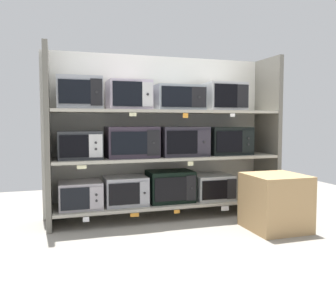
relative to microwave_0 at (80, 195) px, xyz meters
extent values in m
cube|color=gray|center=(0.93, -1.00, -0.31)|extent=(6.41, 6.00, 0.02)
cube|color=beige|center=(0.93, 0.28, 0.59)|extent=(2.61, 0.04, 1.77)
cube|color=#68645B|center=(-0.30, 0.00, 0.59)|extent=(0.05, 0.51, 1.77)
cube|color=#68645B|center=(2.17, 0.00, 0.59)|extent=(0.05, 0.51, 1.77)
cube|color=#ADA899|center=(0.93, 0.00, -0.15)|extent=(2.41, 0.51, 0.03)
cube|color=#A49EA6|center=(0.00, 0.00, 0.00)|extent=(0.42, 0.39, 0.27)
cube|color=black|center=(-0.06, -0.19, 0.00)|extent=(0.27, 0.01, 0.21)
cube|color=#A49EA6|center=(0.14, -0.19, 0.00)|extent=(0.13, 0.01, 0.21)
cylinder|color=#262628|center=(0.14, -0.20, -0.03)|extent=(0.02, 0.01, 0.02)
cylinder|color=#262628|center=(0.14, -0.20, 0.03)|extent=(0.02, 0.01, 0.02)
cube|color=#9B9DA4|center=(0.46, 0.00, 0.01)|extent=(0.44, 0.36, 0.30)
cube|color=black|center=(0.42, -0.18, 0.01)|extent=(0.31, 0.01, 0.22)
cube|color=#9B9DA4|center=(0.62, -0.18, 0.01)|extent=(0.10, 0.01, 0.24)
cylinder|color=#262628|center=(0.62, -0.19, 0.01)|extent=(0.02, 0.01, 0.02)
cube|color=black|center=(0.96, 0.00, 0.03)|extent=(0.49, 0.35, 0.33)
cube|color=black|center=(0.91, -0.17, 0.03)|extent=(0.35, 0.01, 0.25)
cube|color=black|center=(1.13, -0.17, 0.03)|extent=(0.11, 0.01, 0.27)
cylinder|color=#262628|center=(1.13, -0.18, 0.03)|extent=(0.02, 0.01, 0.02)
cube|color=#A2A5A6|center=(1.45, 0.00, 0.00)|extent=(0.43, 0.40, 0.27)
cube|color=black|center=(1.39, -0.20, 0.00)|extent=(0.29, 0.01, 0.21)
cube|color=black|center=(1.60, -0.20, 0.00)|extent=(0.11, 0.01, 0.22)
cube|color=white|center=(0.03, -0.25, -0.19)|extent=(0.06, 0.00, 0.05)
cube|color=orange|center=(0.50, -0.25, -0.19)|extent=(0.09, 0.00, 0.04)
cube|color=orange|center=(0.95, -0.25, -0.19)|extent=(0.06, 0.00, 0.04)
cube|color=white|center=(1.49, -0.25, -0.19)|extent=(0.09, 0.00, 0.05)
cube|color=#ADA899|center=(0.93, 0.00, 0.35)|extent=(2.41, 0.51, 0.03)
cube|color=#313337|center=(0.00, 0.00, 0.50)|extent=(0.43, 0.33, 0.28)
cube|color=black|center=(-0.06, -0.17, 0.50)|extent=(0.27, 0.01, 0.21)
cube|color=silver|center=(0.14, -0.17, 0.50)|extent=(0.13, 0.01, 0.22)
cylinder|color=#262628|center=(0.14, -0.18, 0.47)|extent=(0.02, 0.01, 0.02)
cylinder|color=#262628|center=(0.14, -0.18, 0.53)|extent=(0.02, 0.01, 0.02)
cube|color=#352C39|center=(0.53, 0.00, 0.52)|extent=(0.52, 0.38, 0.32)
cube|color=black|center=(0.47, -0.19, 0.52)|extent=(0.36, 0.01, 0.23)
cube|color=black|center=(0.72, -0.19, 0.52)|extent=(0.13, 0.01, 0.26)
cylinder|color=#262628|center=(0.72, -0.20, 0.52)|extent=(0.02, 0.01, 0.02)
cube|color=#2F2C36|center=(1.10, 0.00, 0.52)|extent=(0.51, 0.35, 0.32)
cube|color=black|center=(1.03, -0.18, 0.52)|extent=(0.33, 0.01, 0.24)
cube|color=#2F2C36|center=(1.27, -0.18, 0.52)|extent=(0.15, 0.01, 0.26)
cylinder|color=#262628|center=(1.27, -0.19, 0.52)|extent=(0.02, 0.01, 0.02)
cube|color=black|center=(1.65, 0.00, 0.52)|extent=(0.49, 0.33, 0.31)
cube|color=black|center=(1.58, -0.16, 0.52)|extent=(0.31, 0.01, 0.23)
cube|color=black|center=(1.81, -0.16, 0.52)|extent=(0.15, 0.01, 0.25)
cylinder|color=#262628|center=(1.81, -0.17, 0.48)|extent=(0.02, 0.01, 0.02)
cylinder|color=#262628|center=(1.81, -0.17, 0.55)|extent=(0.02, 0.01, 0.02)
cube|color=beige|center=(0.00, -0.25, 0.31)|extent=(0.09, 0.00, 0.03)
cube|color=beige|center=(1.09, -0.25, 0.31)|extent=(0.06, 0.00, 0.04)
cube|color=#ADA899|center=(0.93, 0.00, 0.84)|extent=(2.41, 0.51, 0.03)
cube|color=#9EA2AA|center=(0.01, 0.00, 1.02)|extent=(0.44, 0.33, 0.32)
cube|color=black|center=(-0.05, -0.17, 1.02)|extent=(0.30, 0.01, 0.23)
cube|color=black|center=(0.16, -0.17, 1.02)|extent=(0.11, 0.01, 0.26)
cylinder|color=#262628|center=(0.16, -0.17, 1.02)|extent=(0.02, 0.01, 0.02)
cube|color=#BEB0C1|center=(0.50, 0.00, 1.01)|extent=(0.43, 0.40, 0.30)
cube|color=black|center=(0.45, -0.20, 1.01)|extent=(0.29, 0.01, 0.24)
cube|color=silver|center=(0.65, -0.20, 1.01)|extent=(0.11, 0.01, 0.24)
cylinder|color=#262628|center=(0.65, -0.21, 1.01)|extent=(0.02, 0.01, 0.02)
cube|color=#9BA4AB|center=(1.04, 0.00, 0.99)|extent=(0.52, 0.38, 0.27)
cube|color=black|center=(0.97, -0.19, 0.99)|extent=(0.32, 0.01, 0.21)
cube|color=black|center=(1.21, -0.19, 0.99)|extent=(0.17, 0.01, 0.21)
cylinder|color=#262628|center=(1.21, -0.20, 0.99)|extent=(0.02, 0.01, 0.02)
cube|color=#BABABC|center=(1.58, 0.00, 1.01)|extent=(0.43, 0.38, 0.31)
cube|color=black|center=(1.52, -0.19, 1.01)|extent=(0.27, 0.01, 0.25)
cube|color=black|center=(1.72, -0.19, 1.01)|extent=(0.14, 0.01, 0.25)
cube|color=beige|center=(0.49, -0.25, 0.81)|extent=(0.07, 0.00, 0.03)
cube|color=orange|center=(1.04, -0.25, 0.80)|extent=(0.06, 0.00, 0.05)
cube|color=white|center=(1.57, -0.25, 0.81)|extent=(0.06, 0.00, 0.04)
cube|color=tan|center=(1.77, -0.75, -0.03)|extent=(0.52, 0.52, 0.53)
camera|label=1|loc=(-0.22, -3.66, 0.73)|focal=38.09mm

